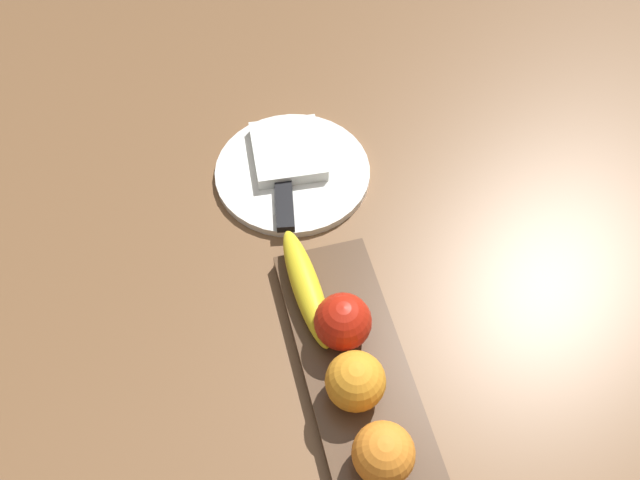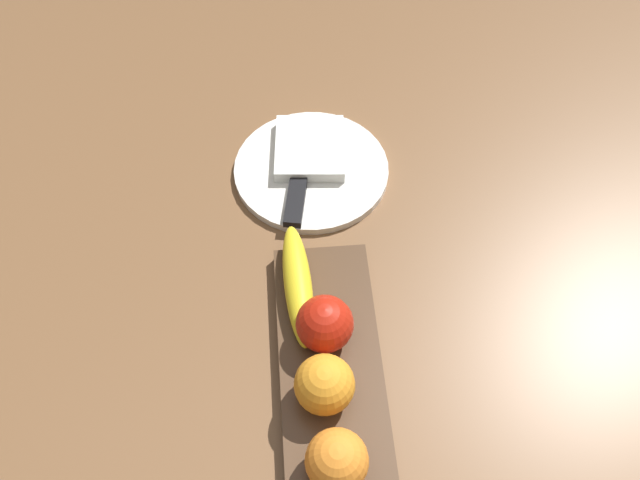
# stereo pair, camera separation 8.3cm
# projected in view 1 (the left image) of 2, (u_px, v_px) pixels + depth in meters

# --- Properties ---
(ground_plane) EXTENTS (2.40, 2.40, 0.00)m
(ground_plane) POSITION_uv_depth(u_px,v_px,m) (350.00, 411.00, 0.76)
(ground_plane) COLOR brown
(fruit_tray) EXTENTS (0.33, 0.12, 0.02)m
(fruit_tray) POSITION_uv_depth(u_px,v_px,m) (354.00, 365.00, 0.78)
(fruit_tray) COLOR #513925
(fruit_tray) RESTS_ON ground_plane
(apple) EXTENTS (0.07, 0.07, 0.07)m
(apple) POSITION_uv_depth(u_px,v_px,m) (343.00, 322.00, 0.76)
(apple) COLOR red
(apple) RESTS_ON fruit_tray
(banana) EXTENTS (0.17, 0.04, 0.03)m
(banana) POSITION_uv_depth(u_px,v_px,m) (306.00, 287.00, 0.81)
(banana) COLOR yellow
(banana) RESTS_ON fruit_tray
(orange_near_apple) EXTENTS (0.07, 0.07, 0.07)m
(orange_near_apple) POSITION_uv_depth(u_px,v_px,m) (383.00, 453.00, 0.68)
(orange_near_apple) COLOR orange
(orange_near_apple) RESTS_ON fruit_tray
(orange_near_banana) EXTENTS (0.07, 0.07, 0.07)m
(orange_near_banana) POSITION_uv_depth(u_px,v_px,m) (355.00, 381.00, 0.72)
(orange_near_banana) COLOR orange
(orange_near_banana) RESTS_ON fruit_tray
(dinner_plate) EXTENTS (0.22, 0.22, 0.01)m
(dinner_plate) POSITION_uv_depth(u_px,v_px,m) (293.00, 172.00, 0.95)
(dinner_plate) COLOR white
(dinner_plate) RESTS_ON ground_plane
(folded_napkin) EXTENTS (0.12, 0.11, 0.02)m
(folded_napkin) POSITION_uv_depth(u_px,v_px,m) (288.00, 151.00, 0.96)
(folded_napkin) COLOR white
(folded_napkin) RESTS_ON dinner_plate
(knife) EXTENTS (0.18, 0.05, 0.01)m
(knife) POSITION_uv_depth(u_px,v_px,m) (284.00, 195.00, 0.92)
(knife) COLOR silver
(knife) RESTS_ON dinner_plate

